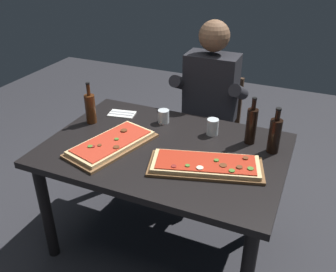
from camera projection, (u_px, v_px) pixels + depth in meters
name	position (u px, v px, depth m)	size (l,w,h in m)	color
ground_plane	(165.00, 239.00, 2.53)	(6.40, 6.40, 0.00)	#2D2D33
dining_table	(165.00, 161.00, 2.21)	(1.40, 0.96, 0.74)	black
pizza_rectangular_front	(206.00, 165.00, 1.97)	(0.66, 0.41, 0.05)	brown
pizza_rectangular_left	(112.00, 144.00, 2.16)	(0.41, 0.59, 0.05)	brown
wine_bottle_dark	(90.00, 108.00, 2.40)	(0.07, 0.07, 0.28)	#47230F
oil_bottle_amber	(251.00, 125.00, 2.16)	(0.06, 0.06, 0.29)	black
vinegar_bottle_green	(275.00, 135.00, 2.07)	(0.07, 0.07, 0.28)	black
tumbler_near_camera	(213.00, 128.00, 2.28)	(0.07, 0.07, 0.10)	silver
tumbler_far_side	(164.00, 116.00, 2.43)	(0.07, 0.07, 0.09)	silver
napkin_cutlery_set	(122.00, 114.00, 2.55)	(0.20, 0.14, 0.01)	white
diner_chair	(212.00, 125.00, 2.96)	(0.44, 0.44, 0.87)	#3D2B1E
seated_diner	(209.00, 101.00, 2.74)	(0.53, 0.41, 1.33)	#23232D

